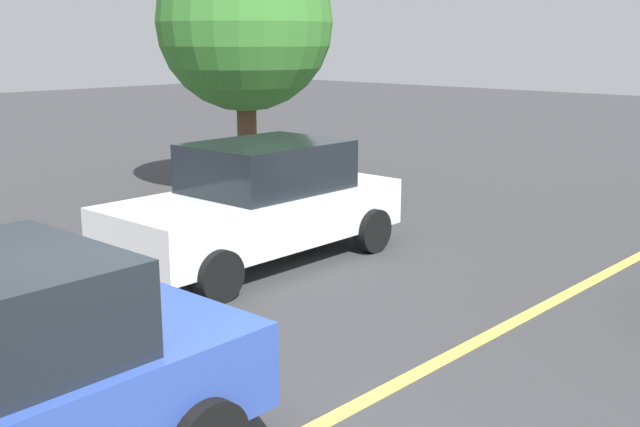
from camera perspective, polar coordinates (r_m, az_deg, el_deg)
lane_marking_centre at (r=7.43m, az=8.28°, el=-11.26°), size 28.00×0.16×0.01m
car_white_crossing at (r=10.54m, az=-4.57°, el=0.80°), size 4.33×2.08×1.65m
tree_left_verge at (r=15.05m, az=-5.67°, el=13.98°), size 3.38×3.38×5.03m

